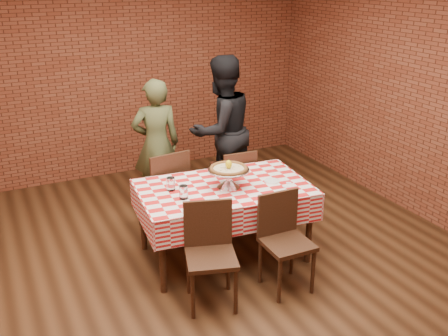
{
  "coord_description": "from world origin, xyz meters",
  "views": [
    {
      "loc": [
        -1.69,
        -3.74,
        2.73
      ],
      "look_at": [
        0.34,
        0.39,
        0.92
      ],
      "focal_mm": 41.05,
      "sensor_mm": 36.0,
      "label": 1
    }
  ],
  "objects_px": {
    "pizza": "(229,169)",
    "chair_near_right": "(287,245)",
    "pizza_stand": "(229,178)",
    "water_glass_right": "(171,184)",
    "chair_far_right": "(234,184)",
    "table": "(224,222)",
    "diner_olive": "(156,144)",
    "condiment_caddy": "(215,168)",
    "diner_black": "(221,130)",
    "chair_near_left": "(211,258)",
    "chair_far_left": "(163,189)",
    "water_glass_left": "(184,192)"
  },
  "relations": [
    {
      "from": "pizza",
      "to": "table",
      "type": "bearing_deg",
      "value": 139.28
    },
    {
      "from": "condiment_caddy",
      "to": "diner_olive",
      "type": "distance_m",
      "value": 1.14
    },
    {
      "from": "pizza",
      "to": "diner_black",
      "type": "xyz_separation_m",
      "value": [
        0.54,
        1.27,
        -0.05
      ]
    },
    {
      "from": "water_glass_right",
      "to": "condiment_caddy",
      "type": "bearing_deg",
      "value": 17.84
    },
    {
      "from": "chair_far_right",
      "to": "diner_black",
      "type": "height_order",
      "value": "diner_black"
    },
    {
      "from": "diner_olive",
      "to": "water_glass_left",
      "type": "bearing_deg",
      "value": 88.93
    },
    {
      "from": "diner_olive",
      "to": "pizza_stand",
      "type": "bearing_deg",
      "value": 107.6
    },
    {
      "from": "water_glass_left",
      "to": "chair_near_right",
      "type": "bearing_deg",
      "value": -43.48
    },
    {
      "from": "chair_far_left",
      "to": "chair_far_right",
      "type": "xyz_separation_m",
      "value": [
        0.79,
        -0.15,
        -0.03
      ]
    },
    {
      "from": "chair_near_left",
      "to": "diner_black",
      "type": "xyz_separation_m",
      "value": [
        1.03,
        1.92,
        0.45
      ]
    },
    {
      "from": "table",
      "to": "water_glass_right",
      "type": "relative_size",
      "value": 12.79
    },
    {
      "from": "pizza",
      "to": "chair_far_left",
      "type": "distance_m",
      "value": 1.05
    },
    {
      "from": "pizza_stand",
      "to": "condiment_caddy",
      "type": "distance_m",
      "value": 0.35
    },
    {
      "from": "pizza",
      "to": "diner_black",
      "type": "distance_m",
      "value": 1.38
    },
    {
      "from": "chair_near_left",
      "to": "diner_black",
      "type": "bearing_deg",
      "value": 78.64
    },
    {
      "from": "pizza_stand",
      "to": "water_glass_right",
      "type": "bearing_deg",
      "value": 162.03
    },
    {
      "from": "chair_far_right",
      "to": "condiment_caddy",
      "type": "bearing_deg",
      "value": 44.62
    },
    {
      "from": "condiment_caddy",
      "to": "diner_black",
      "type": "relative_size",
      "value": 0.07
    },
    {
      "from": "condiment_caddy",
      "to": "chair_far_right",
      "type": "xyz_separation_m",
      "value": [
        0.4,
        0.36,
        -0.39
      ]
    },
    {
      "from": "pizza_stand",
      "to": "pizza",
      "type": "relative_size",
      "value": 1.12
    },
    {
      "from": "water_glass_left",
      "to": "condiment_caddy",
      "type": "distance_m",
      "value": 0.65
    },
    {
      "from": "diner_olive",
      "to": "chair_far_right",
      "type": "bearing_deg",
      "value": 139.22
    },
    {
      "from": "table",
      "to": "condiment_caddy",
      "type": "xyz_separation_m",
      "value": [
        0.05,
        0.31,
        0.45
      ]
    },
    {
      "from": "pizza_stand",
      "to": "condiment_caddy",
      "type": "bearing_deg",
      "value": 87.36
    },
    {
      "from": "table",
      "to": "pizza",
      "type": "height_order",
      "value": "pizza"
    },
    {
      "from": "chair_near_left",
      "to": "diner_olive",
      "type": "height_order",
      "value": "diner_olive"
    },
    {
      "from": "chair_near_left",
      "to": "chair_far_right",
      "type": "distance_m",
      "value": 1.62
    },
    {
      "from": "water_glass_left",
      "to": "diner_olive",
      "type": "bearing_deg",
      "value": 80.15
    },
    {
      "from": "table",
      "to": "chair_near_right",
      "type": "bearing_deg",
      "value": -71.63
    },
    {
      "from": "chair_near_right",
      "to": "chair_far_left",
      "type": "distance_m",
      "value": 1.69
    },
    {
      "from": "diner_black",
      "to": "table",
      "type": "bearing_deg",
      "value": 52.22
    },
    {
      "from": "pizza",
      "to": "diner_black",
      "type": "bearing_deg",
      "value": 66.96
    },
    {
      "from": "water_glass_left",
      "to": "diner_olive",
      "type": "height_order",
      "value": "diner_olive"
    },
    {
      "from": "water_glass_left",
      "to": "diner_olive",
      "type": "xyz_separation_m",
      "value": [
        0.26,
        1.51,
        -0.04
      ]
    },
    {
      "from": "table",
      "to": "chair_far_right",
      "type": "xyz_separation_m",
      "value": [
        0.45,
        0.67,
        0.06
      ]
    },
    {
      "from": "chair_near_left",
      "to": "pizza",
      "type": "bearing_deg",
      "value": 69.75
    },
    {
      "from": "table",
      "to": "water_glass_left",
      "type": "xyz_separation_m",
      "value": [
        -0.45,
        -0.09,
        0.45
      ]
    },
    {
      "from": "water_glass_left",
      "to": "condiment_caddy",
      "type": "relative_size",
      "value": 0.97
    },
    {
      "from": "chair_near_left",
      "to": "diner_black",
      "type": "height_order",
      "value": "diner_black"
    },
    {
      "from": "water_glass_right",
      "to": "chair_far_left",
      "type": "relative_size",
      "value": 0.13
    },
    {
      "from": "table",
      "to": "water_glass_right",
      "type": "distance_m",
      "value": 0.68
    },
    {
      "from": "pizza",
      "to": "chair_near_right",
      "type": "bearing_deg",
      "value": -73.42
    },
    {
      "from": "condiment_caddy",
      "to": "chair_far_right",
      "type": "height_order",
      "value": "condiment_caddy"
    },
    {
      "from": "table",
      "to": "chair_near_left",
      "type": "height_order",
      "value": "chair_near_left"
    },
    {
      "from": "pizza_stand",
      "to": "chair_far_right",
      "type": "distance_m",
      "value": 0.91
    },
    {
      "from": "pizza_stand",
      "to": "diner_black",
      "type": "bearing_deg",
      "value": 66.96
    },
    {
      "from": "table",
      "to": "diner_olive",
      "type": "xyz_separation_m",
      "value": [
        -0.19,
        1.42,
        0.41
      ]
    },
    {
      "from": "water_glass_right",
      "to": "diner_olive",
      "type": "relative_size",
      "value": 0.08
    },
    {
      "from": "table",
      "to": "chair_far_right",
      "type": "bearing_deg",
      "value": 56.08
    },
    {
      "from": "pizza",
      "to": "pizza_stand",
      "type": "bearing_deg",
      "value": 180.0
    }
  ]
}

